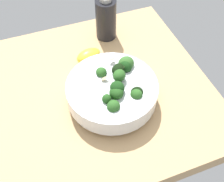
# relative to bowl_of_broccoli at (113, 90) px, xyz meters

# --- Properties ---
(ground_plane) EXTENTS (0.58, 0.58, 0.05)m
(ground_plane) POSITION_rel_bowl_of_broccoli_xyz_m (-0.01, 0.05, -0.07)
(ground_plane) COLOR tan
(bowl_of_broccoli) EXTENTS (0.23, 0.23, 0.10)m
(bowl_of_broccoli) POSITION_rel_bowl_of_broccoli_xyz_m (0.00, 0.00, 0.00)
(bowl_of_broccoli) COLOR white
(bowl_of_broccoli) RESTS_ON ground_plane
(lemon_wedge) EXTENTS (0.08, 0.06, 0.04)m
(lemon_wedge) POSITION_rel_bowl_of_broccoli_xyz_m (-0.02, 0.16, -0.02)
(lemon_wedge) COLOR yellow
(lemon_wedge) RESTS_ON ground_plane
(bottle_tall) EXTENTS (0.06, 0.06, 0.14)m
(bottle_tall) POSITION_rel_bowl_of_broccoli_xyz_m (0.07, 0.25, 0.02)
(bottle_tall) COLOR black
(bottle_tall) RESTS_ON ground_plane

